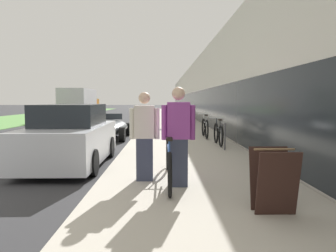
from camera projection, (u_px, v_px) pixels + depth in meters
The scene contains 13 objects.
sidewalk_slab at pixel (171, 121), 25.32m from camera, with size 3.88×70.00×0.12m.
storefront_facade at pixel (238, 93), 33.22m from camera, with size 10.01×70.00×4.89m.
lawn_strip at pixel (19, 119), 29.08m from camera, with size 7.41×70.00×0.03m.
tandem_bicycle at pixel (169, 161), 6.29m from camera, with size 0.52×2.89×0.92m.
person_rider at pixel (178, 137), 5.88m from camera, with size 0.61×0.24×1.79m.
person_bystander at pixel (145, 136), 6.31m from camera, with size 0.58×0.23×1.71m.
bike_rack_hoop at pixel (223, 133), 10.41m from camera, with size 0.05×0.60×0.84m.
cruiser_bike_nearest at pixel (218, 134), 11.32m from camera, with size 0.52×1.73×0.93m.
cruiser_bike_middle at pixel (205, 128), 13.61m from camera, with size 0.52×1.84×0.98m.
sandwich_board_sign at pixel (274, 180), 4.52m from camera, with size 0.56×0.56×0.90m.
parked_sedan_curbside at pixel (71, 138), 8.35m from camera, with size 1.79×4.02×1.57m.
vintage_roadster_curbside at pixel (107, 128), 14.30m from camera, with size 1.85×4.25×1.07m.
moving_truck at pixel (80, 104), 28.77m from camera, with size 2.28×6.70×2.64m.
Camera 1 is at (4.97, -4.26, 1.68)m, focal length 35.00 mm.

